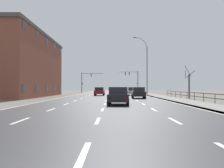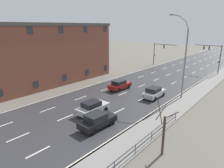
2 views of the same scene
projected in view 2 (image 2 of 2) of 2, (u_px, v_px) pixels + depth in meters
The scene contains 12 objects.
ground_plane at pixel (150, 83), 36.49m from camera, with size 160.00×160.00×0.12m.
road_asphalt_strip at pixel (176, 71), 45.29m from camera, with size 14.00×120.00×0.03m.
sidewalk_right at pixel (216, 77), 40.08m from camera, with size 3.00×120.00×0.12m.
street_lamp_midground at pixel (184, 59), 27.17m from camera, with size 2.87×0.24×11.55m.
traffic_signal_right at pixel (214, 54), 42.53m from camera, with size 5.46×0.36×6.17m.
traffic_signal_left at pixel (158, 51), 51.13m from camera, with size 6.03×0.36×5.75m.
car_far_right at pixel (120, 85), 32.30m from camera, with size 1.92×4.14×1.57m.
car_mid_centre at pixel (154, 92), 28.60m from camera, with size 1.86×4.11×1.57m.
car_distant at pixel (93, 107), 23.37m from camera, with size 1.86×4.11×1.57m.
car_near_left at pixel (97, 120), 20.16m from camera, with size 1.97×4.17×1.57m.
brick_building at pixel (43, 52), 36.83m from camera, with size 12.06×24.10×10.50m.
bare_tree_mid at pixel (164, 133), 15.60m from camera, with size 1.61×1.71×4.60m.
Camera 2 is at (17.26, 16.69, 10.03)m, focal length 31.86 mm.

